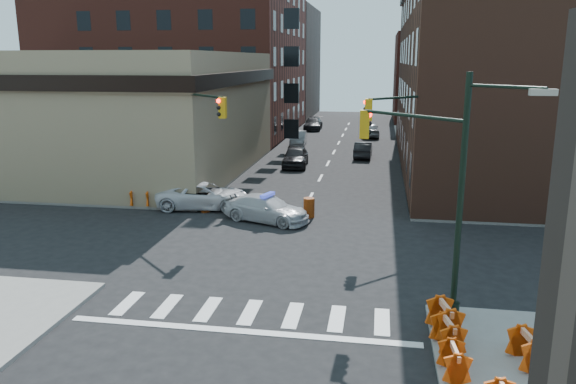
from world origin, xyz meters
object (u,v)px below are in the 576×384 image
(pedestrian_a, at_px, (163,185))
(barrel_bank, at_px, (205,203))
(pickup, at_px, (204,196))
(parked_car_wfar, at_px, (298,138))
(barricade_se_a, at_px, (445,318))
(police_car, at_px, (266,209))
(pedestrian_b, at_px, (166,187))
(parked_car_enear, at_px, (363,150))
(parked_car_wnear, at_px, (295,157))
(barrel_road, at_px, (309,208))
(barricade_nw_a, at_px, (178,197))

(pedestrian_a, relative_size, barrel_bank, 1.68)
(pickup, xyz_separation_m, parked_car_wfar, (1.86, 25.44, -0.05))
(parked_car_wfar, xyz_separation_m, barrel_bank, (-1.56, -26.18, -0.21))
(pickup, xyz_separation_m, barricade_se_a, (12.20, -13.90, -0.10))
(pickup, relative_size, pedestrian_a, 3.28)
(police_car, bearing_deg, barricade_se_a, -126.21)
(parked_car_wfar, distance_m, pedestrian_b, 24.80)
(pickup, relative_size, barrel_bank, 5.50)
(pickup, height_order, pedestrian_a, pedestrian_a)
(police_car, bearing_deg, pedestrian_b, 85.27)
(parked_car_enear, bearing_deg, parked_car_wnear, 45.35)
(barrel_road, distance_m, barricade_se_a, 14.29)
(police_car, distance_m, parked_car_enear, 21.55)
(pedestrian_b, xyz_separation_m, barricade_nw_a, (1.21, -1.28, -0.28))
(pedestrian_a, xyz_separation_m, barricade_nw_a, (1.53, -1.62, -0.32))
(parked_car_wfar, bearing_deg, parked_car_enear, -47.65)
(barrel_bank, bearing_deg, pedestrian_a, 147.38)
(barrel_road, xyz_separation_m, barricade_nw_a, (-7.81, 0.68, 0.12))
(barrel_bank, bearing_deg, parked_car_wnear, 78.42)
(parked_car_wnear, bearing_deg, parked_car_wfar, 93.64)
(parked_car_wnear, distance_m, pedestrian_b, 14.19)
(barrel_bank, bearing_deg, parked_car_wfar, 86.59)
(parked_car_wfar, xyz_separation_m, pedestrian_b, (-4.58, -24.38, 0.24))
(barrel_bank, bearing_deg, parked_car_enear, 67.27)
(pedestrian_a, relative_size, barricade_se_a, 1.24)
(pickup, relative_size, parked_car_wfar, 1.27)
(parked_car_wnear, height_order, pedestrian_a, pedestrian_a)
(parked_car_enear, distance_m, barricade_nw_a, 21.76)
(pedestrian_a, height_order, barrel_bank, pedestrian_a)
(pedestrian_b, bearing_deg, parked_car_enear, 57.89)
(parked_car_wnear, height_order, barrel_bank, parked_car_wnear)
(police_car, height_order, parked_car_enear, same)
(parked_car_enear, xyz_separation_m, barrel_bank, (-8.29, -19.79, -0.20))
(parked_car_enear, bearing_deg, barricade_nw_a, 63.47)
(parked_car_wfar, bearing_deg, police_car, -89.42)
(parked_car_enear, distance_m, barricade_se_a, 33.16)
(pickup, bearing_deg, barrel_road, -105.45)
(pickup, bearing_deg, parked_car_wfar, -11.54)
(pedestrian_b, bearing_deg, police_car, -24.27)
(parked_car_wnear, distance_m, barrel_road, 15.11)
(barricade_nw_a, bearing_deg, parked_car_wnear, 57.54)
(police_car, relative_size, barrel_road, 4.41)
(barricade_se_a, relative_size, barricade_nw_a, 0.99)
(barrel_road, bearing_deg, barricade_nw_a, 175.00)
(pedestrian_b, height_order, barricade_nw_a, pedestrian_b)
(parked_car_wfar, height_order, barricade_nw_a, parked_car_wfar)
(pickup, height_order, barricade_se_a, pickup)
(parked_car_enear, bearing_deg, barrel_road, 84.58)
(parked_car_wnear, distance_m, parked_car_enear, 7.38)
(pickup, distance_m, barricade_se_a, 18.50)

